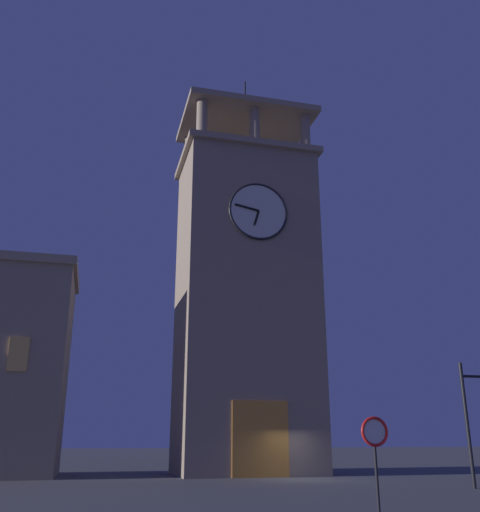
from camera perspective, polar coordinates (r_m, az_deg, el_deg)
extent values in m
plane|color=#4C4C51|center=(31.13, 6.10, -21.57)|extent=(200.00, 200.00, 0.00)
cube|color=gray|center=(36.05, 0.58, -5.20)|extent=(8.30, 6.05, 19.93)
cube|color=gray|center=(39.56, 0.53, 9.31)|extent=(8.90, 6.65, 0.40)
cylinder|color=gray|center=(39.26, 6.59, 12.23)|extent=(0.70, 0.70, 2.68)
cylinder|color=gray|center=(38.26, 1.48, 12.97)|extent=(0.70, 0.70, 2.68)
cylinder|color=gray|center=(37.58, -3.88, 13.64)|extent=(0.70, 0.70, 2.68)
cylinder|color=gray|center=(43.25, 4.29, 9.14)|extent=(0.70, 0.70, 2.68)
cylinder|color=gray|center=(42.35, -0.33, 9.71)|extent=(0.70, 0.70, 2.68)
cylinder|color=gray|center=(41.74, -5.14, 10.23)|extent=(0.70, 0.70, 2.68)
cube|color=gray|center=(41.06, 0.52, 13.13)|extent=(8.90, 6.65, 0.40)
cylinder|color=black|center=(42.07, 0.51, 15.33)|extent=(0.12, 0.12, 3.37)
cylinder|color=silver|center=(34.84, 1.86, 4.53)|extent=(3.61, 0.12, 3.61)
torus|color=black|center=(34.82, 1.87, 4.54)|extent=(3.77, 0.16, 3.77)
cube|color=black|center=(34.53, 1.69, 3.89)|extent=(0.40, 0.06, 0.99)
cube|color=black|center=(34.61, 0.70, 4.93)|extent=(1.53, 0.06, 0.40)
cube|color=orange|center=(32.29, 2.05, -17.96)|extent=(3.20, 0.24, 4.00)
cube|color=#E0B259|center=(32.35, -21.51, -9.20)|extent=(1.00, 0.12, 1.80)
cylinder|color=black|center=(27.21, 22.00, -15.46)|extent=(0.16, 0.16, 5.21)
cylinder|color=black|center=(16.11, 13.65, -20.58)|extent=(0.08, 0.08, 2.27)
cylinder|color=white|center=(16.05, 13.43, -16.90)|extent=(0.70, 0.04, 0.70)
torus|color=red|center=(16.03, 13.47, -16.89)|extent=(0.78, 0.08, 0.78)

